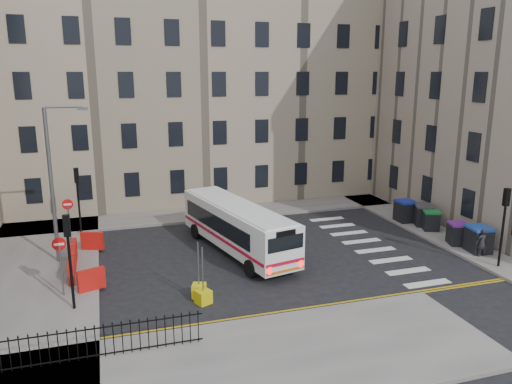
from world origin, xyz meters
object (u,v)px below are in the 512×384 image
wheelie_bin_b (458,233)px  wheelie_bin_d (423,215)px  pedestrian (482,243)px  bollard_yellow (203,297)px  wheelie_bin_c (431,220)px  wheelie_bin_e (405,211)px  bollard_chevron (199,291)px  streetlamp (51,183)px  wheelie_bin_a (479,239)px  bus (237,225)px

wheelie_bin_b → wheelie_bin_d: (0.34, 3.73, 0.05)m
pedestrian → bollard_yellow: size_ratio=2.56×
wheelie_bin_c → wheelie_bin_e: 2.12m
wheelie_bin_e → bollard_chevron: wheelie_bin_e is taller
wheelie_bin_b → streetlamp: bearing=-172.2°
wheelie_bin_e → wheelie_bin_a: bearing=-83.2°
wheelie_bin_a → wheelie_bin_b: wheelie_bin_a is taller
streetlamp → bus: size_ratio=0.81×
streetlamp → pedestrian: (21.74, -6.07, -3.42)m
wheelie_bin_d → bus: bearing=-154.1°
wheelie_bin_c → wheelie_bin_d: bearing=104.6°
wheelie_bin_b → bollard_chevron: (-15.51, -2.12, -0.49)m
bus → bollard_yellow: size_ratio=16.82×
bus → wheelie_bin_b: bearing=-26.0°
streetlamp → wheelie_bin_a: bearing=-13.8°
wheelie_bin_d → pedestrian: size_ratio=1.01×
wheelie_bin_e → bollard_yellow: bearing=-151.5°
streetlamp → bus: (9.45, -1.09, -2.79)m
wheelie_bin_c → wheelie_bin_d: 0.96m
wheelie_bin_e → pedestrian: bearing=-86.5°
wheelie_bin_b → wheelie_bin_c: size_ratio=1.01×
bus → wheelie_bin_e: bearing=-3.7°
bus → wheelie_bin_b: (12.36, -2.95, -0.76)m
wheelie_bin_d → wheelie_bin_e: wheelie_bin_e is taller
wheelie_bin_a → bollard_yellow: size_ratio=2.42×
wheelie_bin_c → bollard_chevron: bearing=-140.6°
streetlamp → bollard_yellow: (6.35, -6.86, -4.04)m
wheelie_bin_c → wheelie_bin_e: size_ratio=0.99×
streetlamp → wheelie_bin_a: (22.07, -5.43, -3.46)m
wheelie_bin_a → bollard_chevron: wheelie_bin_a is taller
bus → wheelie_bin_c: (12.57, -0.17, -0.78)m
bollard_yellow → bollard_chevron: size_ratio=1.00×
bollard_yellow → wheelie_bin_b: bearing=10.3°
pedestrian → bollard_yellow: pedestrian is taller
wheelie_bin_d → bollard_yellow: size_ratio=2.60×
wheelie_bin_d → wheelie_bin_e: (-0.63, 1.11, 0.02)m
wheelie_bin_a → bollard_yellow: (-15.72, -1.43, -0.58)m
bus → bollard_yellow: bus is taller
wheelie_bin_c → bollard_chevron: wheelie_bin_c is taller
wheelie_bin_b → wheelie_bin_e: wheelie_bin_e is taller
wheelie_bin_a → wheelie_bin_e: 6.25m
streetlamp → wheelie_bin_b: 22.46m
wheelie_bin_b → wheelie_bin_d: 3.74m
wheelie_bin_c → pedestrian: size_ratio=0.91×
wheelie_bin_a → bollard_chevron: 15.80m
bus → wheelie_bin_c: 12.60m
bus → wheelie_bin_d: (12.70, 0.78, -0.71)m
wheelie_bin_a → bollard_yellow: bearing=-166.7°
wheelie_bin_b → wheelie_bin_c: bearing=103.8°
streetlamp → wheelie_bin_b: streetlamp is taller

